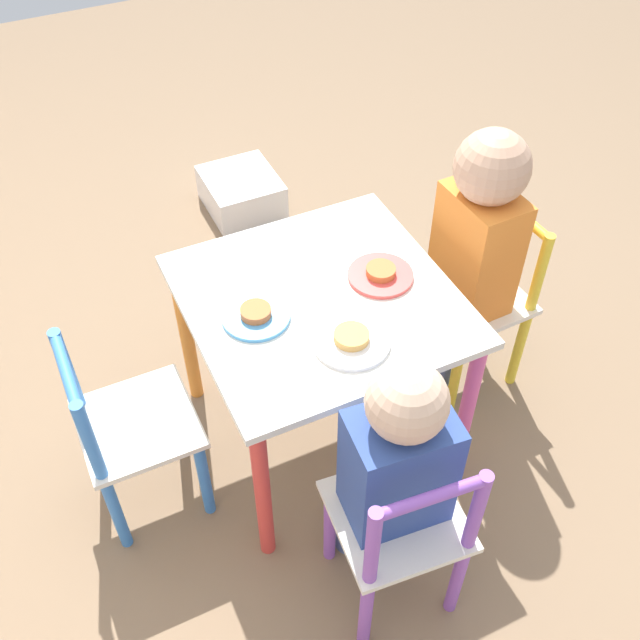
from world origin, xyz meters
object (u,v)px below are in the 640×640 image
object	(u,v)px
plate_back	(256,315)
storage_bin	(241,192)
chair_blue	(129,432)
plate_left	(351,340)
child_left	(394,462)
chair_purple	(401,531)
plate_front	(381,274)
kids_table	(320,320)
child_front	(472,244)
chair_yellow	(478,301)

from	to	relation	value
plate_back	storage_bin	size ratio (longest dim) A/B	0.55
chair_blue	plate_left	size ratio (longest dim) A/B	3.19
chair_blue	child_left	bearing A→B (deg)	-133.21
chair_blue	plate_left	xyz separation A→B (m)	(-0.16, -0.48, 0.24)
chair_purple	storage_bin	xyz separation A→B (m)	(1.51, -0.22, -0.20)
plate_front	plate_back	bearing A→B (deg)	90.00
chair_purple	plate_front	xyz separation A→B (m)	(0.48, -0.20, 0.24)
chair_purple	plate_back	distance (m)	0.55
kids_table	child_front	size ratio (longest dim) A/B	0.74
chair_purple	storage_bin	distance (m)	1.53
chair_yellow	chair_blue	distance (m)	0.97
child_front	plate_left	size ratio (longest dim) A/B	4.72
chair_blue	plate_back	size ratio (longest dim) A/B	3.54
chair_yellow	chair_purple	bearing A→B (deg)	-48.91
kids_table	plate_front	distance (m)	0.18
child_left	plate_front	size ratio (longest dim) A/B	4.69
chair_purple	child_left	xyz separation A→B (m)	(0.06, -0.01, 0.16)
chair_yellow	plate_front	size ratio (longest dim) A/B	3.51
plate_front	kids_table	bearing A→B (deg)	90.00
child_left	plate_front	xyz separation A→B (m)	(0.42, -0.19, 0.08)
child_front	storage_bin	xyz separation A→B (m)	(1.01, 0.25, -0.42)
chair_purple	plate_front	bearing A→B (deg)	-107.29
plate_left	chair_yellow	bearing A→B (deg)	-69.91
storage_bin	chair_blue	bearing A→B (deg)	147.38
child_left	child_front	bearing A→B (deg)	-131.34
chair_purple	chair_blue	size ratio (longest dim) A/B	1.00
child_front	storage_bin	distance (m)	1.12
kids_table	child_left	xyz separation A→B (m)	(-0.42, 0.04, 0.00)
chair_purple	storage_bin	size ratio (longest dim) A/B	1.95
chair_yellow	plate_left	distance (m)	0.57
chair_blue	plate_front	world-z (taller)	chair_blue
chair_yellow	plate_back	xyz separation A→B (m)	(-0.02, 0.64, 0.24)
chair_blue	plate_back	distance (m)	0.41
child_left	storage_bin	world-z (taller)	child_left
chair_purple	plate_front	size ratio (longest dim) A/B	3.51
chair_purple	child_left	distance (m)	0.17
chair_purple	plate_front	world-z (taller)	chair_purple
chair_purple	child_front	size ratio (longest dim) A/B	0.68
chair_blue	plate_left	distance (m)	0.56
kids_table	plate_back	xyz separation A→B (m)	(0.00, 0.16, 0.08)
plate_front	storage_bin	bearing A→B (deg)	-0.94
plate_front	plate_back	xyz separation A→B (m)	(0.00, 0.31, 0.00)
plate_left	storage_bin	distance (m)	1.27
plate_back	child_front	bearing A→B (deg)	-88.17
chair_purple	child_left	size ratio (longest dim) A/B	0.75
chair_blue	child_front	size ratio (longest dim) A/B	0.68
kids_table	chair_purple	world-z (taller)	chair_purple
plate_front	child_left	bearing A→B (deg)	155.06
chair_blue	plate_back	bearing A→B (deg)	-90.05
plate_left	storage_bin	world-z (taller)	plate_left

